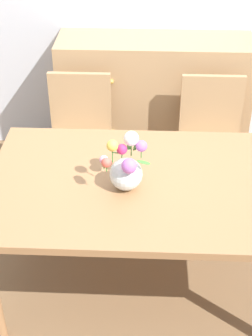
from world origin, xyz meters
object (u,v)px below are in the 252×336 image
object	(u,v)px
dining_table	(143,194)
dresser	(153,103)
chair_right	(211,134)
chair_left	(80,131)
flower_vase	(126,168)

from	to	relation	value
dining_table	dresser	world-z (taller)	dresser
chair_right	chair_left	bearing A→B (deg)	0.00
dining_table	chair_right	distance (m)	0.98
chair_left	dresser	size ratio (longest dim) A/B	0.64
dining_table	chair_left	world-z (taller)	chair_left
chair_left	chair_right	bearing A→B (deg)	-180.00
chair_left	dresser	world-z (taller)	dresser
dresser	flower_vase	size ratio (longest dim) A/B	4.98
flower_vase	chair_right	bearing A→B (deg)	59.77
chair_left	flower_vase	size ratio (longest dim) A/B	3.19
dining_table	chair_left	distance (m)	0.98
dining_table	flower_vase	size ratio (longest dim) A/B	5.77
chair_left	dresser	distance (m)	0.69
dining_table	dresser	size ratio (longest dim) A/B	1.16
dresser	flower_vase	world-z (taller)	flower_vase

